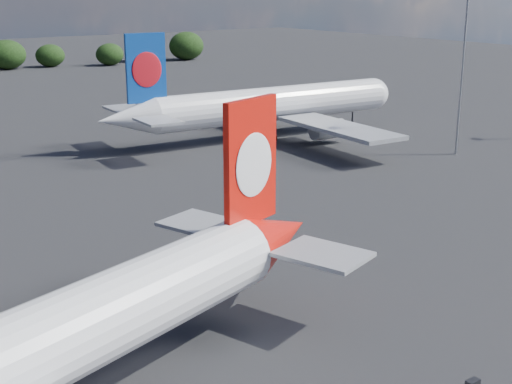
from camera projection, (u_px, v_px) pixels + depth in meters
qantas_airliner at (45, 348)px, 39.18m from camera, size 49.50×47.50×16.49m
china_southern_airliner at (264, 106)px, 115.46m from camera, size 54.12×51.47×17.66m
floodlight_mast_near at (464, 48)px, 101.68m from camera, size 1.60×1.60×24.40m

